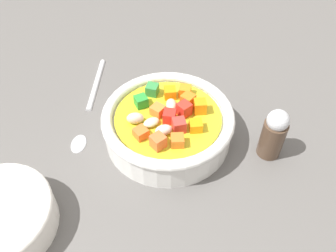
# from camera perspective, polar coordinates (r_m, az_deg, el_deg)

# --- Properties ---
(ground_plane) EXTENTS (1.40, 1.40, 0.02)m
(ground_plane) POSITION_cam_1_polar(r_m,az_deg,el_deg) (0.51, 0.00, -2.44)
(ground_plane) COLOR #565451
(soup_bowl_main) EXTENTS (0.18, 0.18, 0.06)m
(soup_bowl_main) POSITION_cam_1_polar(r_m,az_deg,el_deg) (0.48, 0.00, 0.40)
(soup_bowl_main) COLOR white
(soup_bowl_main) RESTS_ON ground_plane
(spoon) EXTENTS (0.07, 0.20, 0.01)m
(spoon) POSITION_cam_1_polar(r_m,az_deg,el_deg) (0.56, -12.69, 3.41)
(spoon) COLOR silver
(spoon) RESTS_ON ground_plane
(pepper_shaker) EXTENTS (0.03, 0.03, 0.08)m
(pepper_shaker) POSITION_cam_1_polar(r_m,az_deg,el_deg) (0.48, 16.83, -1.20)
(pepper_shaker) COLOR #4C3828
(pepper_shaker) RESTS_ON ground_plane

